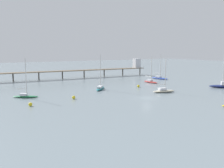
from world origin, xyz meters
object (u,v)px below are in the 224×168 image
object	(u,v)px
sailboat_blue	(159,77)
mooring_buoy_near	(74,97)
mooring_buoy_mid	(138,86)
sailboat_cream	(164,90)
pier	(95,68)
sailboat_green	(25,95)
sailboat_red	(150,81)
mooring_buoy_inner	(30,104)
sailboat_teal	(100,87)

from	to	relation	value
sailboat_blue	mooring_buoy_near	size ratio (longest dim) A/B	12.25
mooring_buoy_mid	sailboat_cream	bearing A→B (deg)	-86.68
mooring_buoy_mid	pier	bearing A→B (deg)	87.91
sailboat_green	sailboat_red	bearing A→B (deg)	7.33
sailboat_red	mooring_buoy_near	xyz separation A→B (m)	(-36.77, -14.26, -0.22)
mooring_buoy_near	sailboat_cream	bearing A→B (deg)	-8.97
sailboat_green	mooring_buoy_inner	size ratio (longest dim) A/B	12.21
mooring_buoy_near	pier	bearing A→B (deg)	57.09
sailboat_red	mooring_buoy_inner	distance (m)	50.94
pier	sailboat_teal	bearing A→B (deg)	-114.05
pier	sailboat_blue	bearing A→B (deg)	-45.33
sailboat_green	mooring_buoy_mid	world-z (taller)	sailboat_green
sailboat_red	sailboat_blue	bearing A→B (deg)	33.71
sailboat_teal	sailboat_red	world-z (taller)	sailboat_teal
sailboat_blue	mooring_buoy_mid	xyz separation A→B (m)	(-21.64, -14.16, -0.20)
sailboat_teal	mooring_buoy_mid	world-z (taller)	sailboat_teal
mooring_buoy_inner	mooring_buoy_near	world-z (taller)	mooring_buoy_near
sailboat_cream	mooring_buoy_inner	xyz separation A→B (m)	(-37.94, 1.63, -0.18)
sailboat_cream	sailboat_red	xyz separation A→B (m)	(10.14, 18.46, 0.04)
sailboat_red	mooring_buoy_mid	bearing A→B (deg)	-147.30
mooring_buoy_near	mooring_buoy_mid	world-z (taller)	mooring_buoy_near
sailboat_red	mooring_buoy_near	distance (m)	39.44
sailboat_teal	mooring_buoy_near	world-z (taller)	sailboat_teal
sailboat_cream	sailboat_red	distance (m)	21.06
pier	sailboat_green	xyz separation A→B (m)	(-37.50, -33.88, -3.34)
pier	mooring_buoy_inner	bearing A→B (deg)	-130.80
pier	sailboat_teal	xyz separation A→B (m)	(-14.38, -32.23, -3.35)
mooring_buoy_inner	mooring_buoy_mid	world-z (taller)	mooring_buoy_mid
sailboat_green	mooring_buoy_mid	size ratio (longest dim) A/B	12.16
sailboat_teal	sailboat_red	xyz separation A→B (m)	(23.92, 4.40, -0.01)
sailboat_teal	mooring_buoy_mid	xyz separation A→B (m)	(13.12, -2.54, -0.23)
sailboat_green	mooring_buoy_inner	distance (m)	10.83
sailboat_green	sailboat_cream	xyz separation A→B (m)	(36.90, -12.41, -0.06)
sailboat_teal	sailboat_green	distance (m)	23.18
sailboat_green	mooring_buoy_inner	bearing A→B (deg)	-95.50
sailboat_teal	mooring_buoy_mid	size ratio (longest dim) A/B	12.80
sailboat_teal	mooring_buoy_near	distance (m)	16.20
sailboat_green	mooring_buoy_mid	distance (m)	36.25
sailboat_green	sailboat_blue	world-z (taller)	sailboat_blue
sailboat_teal	sailboat_green	bearing A→B (deg)	-175.91
pier	sailboat_teal	world-z (taller)	sailboat_teal
sailboat_teal	sailboat_blue	xyz separation A→B (m)	(34.75, 11.62, -0.04)
sailboat_cream	sailboat_red	world-z (taller)	sailboat_red
mooring_buoy_inner	sailboat_blue	bearing A→B (deg)	22.21
sailboat_green	sailboat_blue	xyz separation A→B (m)	(57.87, 13.28, -0.05)
sailboat_blue	mooring_buoy_mid	size ratio (longest dim) A/B	12.27
sailboat_green	mooring_buoy_inner	world-z (taller)	sailboat_green
sailboat_teal	mooring_buoy_inner	world-z (taller)	sailboat_teal
mooring_buoy_inner	mooring_buoy_mid	distance (m)	38.56
sailboat_blue	sailboat_red	size ratio (longest dim) A/B	1.01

